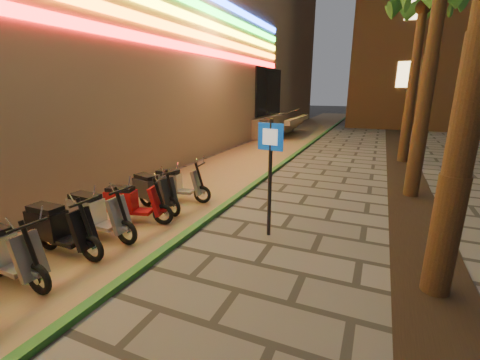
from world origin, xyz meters
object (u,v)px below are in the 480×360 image
at_px(scooter_4, 4,253).
at_px(scooter_9, 177,184).
at_px(scooter_5, 58,228).
at_px(scooter_6, 96,214).
at_px(pedestrian_sign, 270,163).
at_px(scooter_8, 153,191).
at_px(scooter_7, 131,203).

distance_m(scooter_4, scooter_9, 4.33).
xyz_separation_m(scooter_5, scooter_6, (0.09, 0.79, -0.00)).
relative_size(pedestrian_sign, scooter_8, 1.50).
height_order(scooter_6, scooter_7, scooter_6).
relative_size(pedestrian_sign, scooter_6, 1.45).
distance_m(scooter_4, scooter_7, 2.65).
height_order(scooter_4, scooter_7, scooter_4).
bearing_deg(scooter_5, pedestrian_sign, 34.66).
height_order(scooter_5, scooter_8, scooter_5).
xyz_separation_m(scooter_6, scooter_9, (0.21, 2.57, -0.03)).
bearing_deg(scooter_5, scooter_8, 86.94).
bearing_deg(scooter_4, scooter_8, 91.06).
bearing_deg(scooter_7, pedestrian_sign, -3.05).
bearing_deg(scooter_9, scooter_7, -100.76).
distance_m(scooter_6, scooter_9, 2.58).
bearing_deg(scooter_4, scooter_7, 88.53).
distance_m(pedestrian_sign, scooter_6, 3.70).
distance_m(scooter_5, scooter_8, 2.56).
xyz_separation_m(scooter_5, scooter_7, (0.23, 1.68, -0.04)).
xyz_separation_m(scooter_6, scooter_7, (0.13, 0.89, -0.03)).
bearing_deg(scooter_7, scooter_9, 72.75).
bearing_deg(scooter_8, pedestrian_sign, 10.67).
distance_m(scooter_5, scooter_9, 3.37).
relative_size(scooter_5, scooter_8, 1.04).
bearing_deg(pedestrian_sign, scooter_6, -147.20).
relative_size(scooter_4, scooter_9, 1.05).
distance_m(scooter_4, scooter_6, 1.76).
relative_size(scooter_4, scooter_5, 0.99).
bearing_deg(scooter_7, scooter_8, 81.75).
bearing_deg(scooter_6, scooter_7, 83.12).
height_order(pedestrian_sign, scooter_4, pedestrian_sign).
xyz_separation_m(pedestrian_sign, scooter_8, (-3.18, 0.26, -1.07)).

